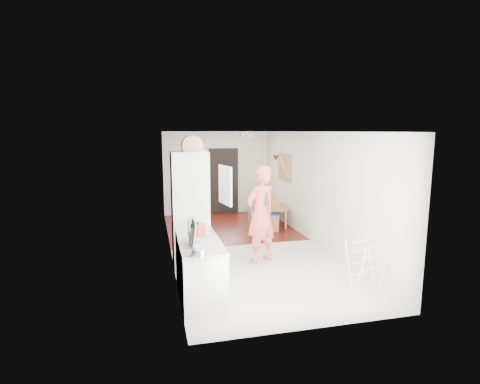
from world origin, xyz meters
name	(u,v)px	position (x,y,z in m)	size (l,w,h in m)	color
room_shell	(246,191)	(0.00, 0.00, 1.25)	(3.20, 7.00, 2.50)	beige
floor	(246,247)	(0.00, 0.00, 0.00)	(3.20, 7.00, 0.01)	silver
wood_floor_overlay	(228,226)	(0.00, 1.85, 0.01)	(3.20, 3.30, 0.01)	#58150C
sage_wall_panel	(176,176)	(-1.59, -2.00, 1.85)	(0.02, 3.00, 1.30)	slate
tile_splashback	(181,231)	(-1.59, -2.55, 1.15)	(0.02, 1.90, 0.50)	black
doorway_recess	(224,181)	(0.20, 3.48, 1.00)	(0.90, 0.04, 2.00)	black
base_cabinet	(202,278)	(-1.30, -2.55, 0.43)	(0.60, 0.90, 0.86)	white
worktop	(202,247)	(-1.30, -2.55, 0.89)	(0.62, 0.92, 0.06)	beige
range_cooker	(196,260)	(-1.30, -1.80, 0.44)	(0.60, 0.60, 0.88)	white
cooker_top	(195,233)	(-1.30, -1.80, 0.90)	(0.60, 0.60, 0.04)	#B5B5B7
fridge_housing	(190,209)	(-1.27, -0.78, 1.07)	(0.66, 0.66, 2.15)	white
fridge_door	(225,185)	(-0.66, -1.08, 1.55)	(0.56, 0.04, 0.70)	white
fridge_interior	(206,183)	(-0.96, -0.78, 1.55)	(0.02, 0.52, 0.66)	white
pinboard	(285,167)	(1.58, 1.90, 1.55)	(0.03, 0.90, 0.70)	tan
pinboard_frame	(284,167)	(1.57, 1.90, 1.55)	(0.01, 0.94, 0.74)	#B06E40
wall_sconce	(276,158)	(1.54, 2.55, 1.75)	(0.18, 0.18, 0.16)	maroon
person	(261,206)	(0.06, -0.93, 1.11)	(0.81, 0.53, 2.21)	#DE5858
dining_table	(269,215)	(1.15, 1.93, 0.23)	(1.30, 0.72, 0.46)	#B06E40
dining_chair	(272,214)	(1.01, 1.23, 0.44)	(0.37, 0.37, 0.88)	#B06E40
stool	(256,222)	(0.60, 1.26, 0.22)	(0.34, 0.34, 0.44)	#B06E40
grey_drape	(257,210)	(0.62, 1.25, 0.54)	(0.40, 0.40, 0.18)	gray
drying_rack	(366,268)	(1.26, -2.66, 0.41)	(0.42, 0.38, 0.81)	white
bread_bin	(192,146)	(-1.21, -0.78, 2.25)	(0.39, 0.37, 0.21)	#DDB675
red_casserole	(197,229)	(-1.28, -1.93, 1.00)	(0.27, 0.27, 0.16)	red
steel_pan	(199,252)	(-1.39, -2.98, 0.97)	(0.19, 0.19, 0.10)	#B5B5B7
held_bottle	(266,199)	(0.13, -1.04, 1.26)	(0.05, 0.05, 0.25)	#1B431D
bottle_a	(193,234)	(-1.40, -2.45, 1.07)	(0.07, 0.07, 0.30)	#1B431D
bottle_b	(194,234)	(-1.39, -2.42, 1.06)	(0.06, 0.06, 0.28)	#1B431D
bottle_c	(192,238)	(-1.43, -2.50, 1.02)	(0.08, 0.08, 0.20)	beige
pepper_mill_front	(190,229)	(-1.41, -2.02, 1.03)	(0.06, 0.06, 0.22)	#DDB675
pepper_mill_back	(194,228)	(-1.35, -2.02, 1.04)	(0.06, 0.06, 0.24)	#DDB675
chopping_boards	(193,234)	(-1.41, -2.54, 1.10)	(0.04, 0.26, 0.36)	#DDB675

